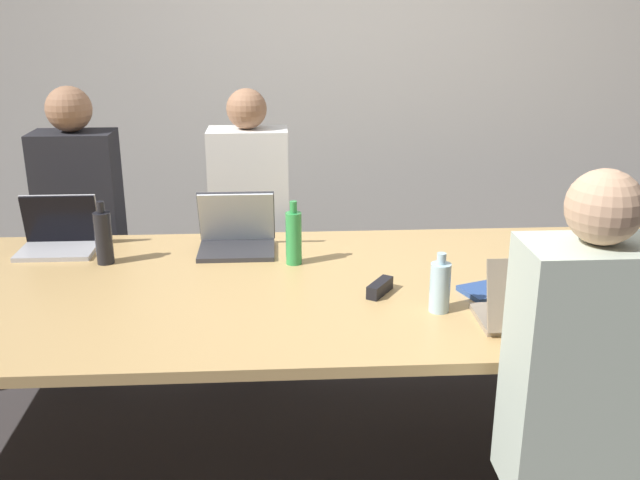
% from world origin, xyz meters
% --- Properties ---
extents(ground_plane, '(24.00, 24.00, 0.00)m').
position_xyz_m(ground_plane, '(0.00, 0.00, 0.00)').
color(ground_plane, '#383333').
extents(curtain_wall, '(12.00, 0.06, 2.80)m').
position_xyz_m(curtain_wall, '(0.00, 1.91, 1.40)').
color(curtain_wall, beige).
rests_on(curtain_wall, ground_plane).
extents(conference_table, '(4.41, 1.34, 0.75)m').
position_xyz_m(conference_table, '(0.00, 0.00, 0.71)').
color(conference_table, tan).
rests_on(conference_table, ground_plane).
extents(laptop_near_midright, '(0.32, 0.26, 0.26)m').
position_xyz_m(laptop_near_midright, '(0.47, -0.42, 0.83)').
color(laptop_near_midright, gray).
rests_on(laptop_near_midright, conference_table).
extents(person_near_midright, '(0.40, 0.24, 1.41)m').
position_xyz_m(person_near_midright, '(0.48, -0.86, 0.68)').
color(person_near_midright, '#2D2D38').
rests_on(person_near_midright, ground_plane).
extents(cup_near_midright, '(0.09, 0.09, 0.09)m').
position_xyz_m(cup_near_midright, '(0.71, -0.39, 0.80)').
color(cup_near_midright, white).
rests_on(cup_near_midright, conference_table).
extents(bottle_near_midright, '(0.07, 0.07, 0.22)m').
position_xyz_m(bottle_near_midright, '(0.20, -0.28, 0.85)').
color(bottle_near_midright, '#ADD1E0').
rests_on(bottle_near_midright, conference_table).
extents(laptop_far_left, '(0.33, 0.24, 0.24)m').
position_xyz_m(laptop_far_left, '(-1.35, 0.48, 0.83)').
color(laptop_far_left, '#B7B7BC').
rests_on(laptop_far_left, conference_table).
extents(person_far_left, '(0.40, 0.24, 1.43)m').
position_xyz_m(person_far_left, '(-1.37, 0.93, 0.70)').
color(person_far_left, '#2D2D38').
rests_on(person_far_left, ground_plane).
extents(bottle_far_left, '(0.07, 0.07, 0.27)m').
position_xyz_m(bottle_far_left, '(-1.11, 0.29, 0.87)').
color(bottle_far_left, black).
rests_on(bottle_far_left, conference_table).
extents(laptop_far_midleft, '(0.34, 0.27, 0.26)m').
position_xyz_m(laptop_far_midleft, '(-0.56, 0.43, 0.83)').
color(laptop_far_midleft, '#333338').
rests_on(laptop_far_midleft, conference_table).
extents(person_far_midleft, '(0.40, 0.24, 1.41)m').
position_xyz_m(person_far_midleft, '(-0.52, 0.96, 0.68)').
color(person_far_midleft, '#2D2D38').
rests_on(person_far_midleft, ground_plane).
extents(bottle_far_midleft, '(0.07, 0.07, 0.27)m').
position_xyz_m(bottle_far_midleft, '(-0.31, 0.24, 0.87)').
color(bottle_far_midleft, green).
rests_on(bottle_far_midleft, conference_table).
extents(stapler, '(0.12, 0.15, 0.05)m').
position_xyz_m(stapler, '(0.01, -0.11, 0.78)').
color(stapler, black).
rests_on(stapler, conference_table).
extents(notebook, '(0.21, 0.20, 0.02)m').
position_xyz_m(notebook, '(0.41, -0.13, 0.76)').
color(notebook, '#2D4C8C').
rests_on(notebook, conference_table).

